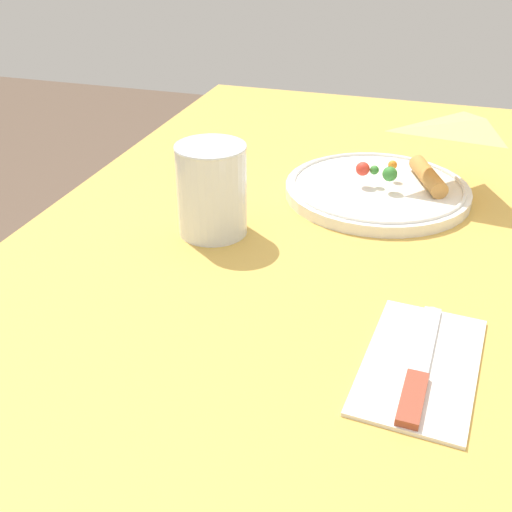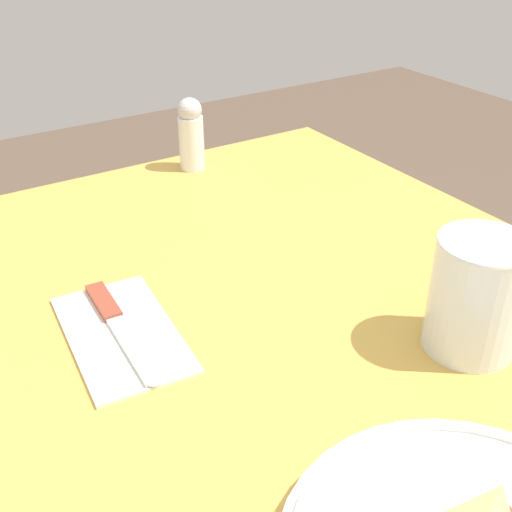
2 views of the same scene
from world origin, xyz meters
TOP-DOWN VIEW (x-y plane):
  - milk_glass at (-0.04, 0.19)m, footprint 0.09×0.09m
  - napkin_folded at (-0.23, -0.09)m, footprint 0.19×0.12m
  - butter_knife at (-0.24, -0.09)m, footprint 0.18×0.03m
  - salt_shaker at (-0.58, 0.17)m, footprint 0.04×0.04m

SIDE VIEW (x-z plane):
  - napkin_folded at x=-0.23m, z-range 0.74..0.75m
  - butter_knife at x=-0.24m, z-range 0.75..0.75m
  - milk_glass at x=-0.04m, z-range 0.74..0.86m
  - salt_shaker at x=-0.58m, z-range 0.74..0.86m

